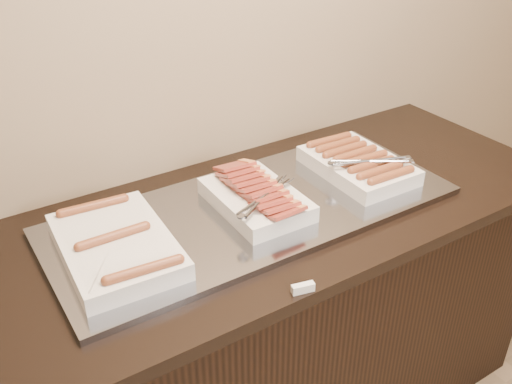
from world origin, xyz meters
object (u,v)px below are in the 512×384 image
Objects in this scene: dish_left at (116,245)px; dish_right at (358,164)px; counter at (251,327)px; dish_center at (256,197)px; warming_tray at (255,210)px.

dish_right reaches higher than dish_left.
dish_right is at bearing -0.57° from counter.
dish_left reaches higher than counter.
counter is 5.88× the size of dish_center.
dish_center reaches higher than counter.
dish_center is (0.00, -0.00, 0.05)m from warming_tray.
counter is 0.46m from warming_tray.
dish_right is at bearing -0.59° from warming_tray.
dish_left is 1.17× the size of dish_center.
dish_center is at bearing -178.80° from dish_right.
dish_center is (0.42, -0.00, 0.01)m from dish_left.
warming_tray is 0.42m from dish_left.
dish_center is 0.39m from dish_right.
dish_left is (-0.42, 0.00, 0.04)m from warming_tray.
dish_center reaches higher than dish_right.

